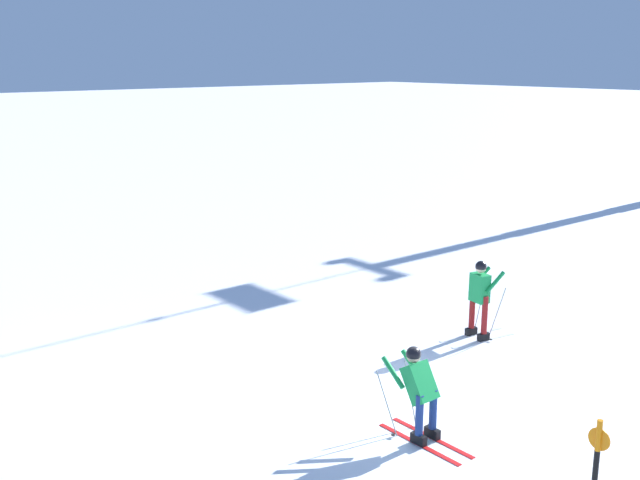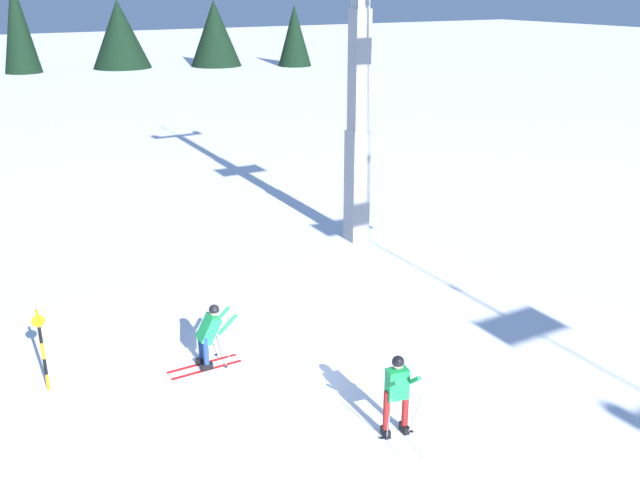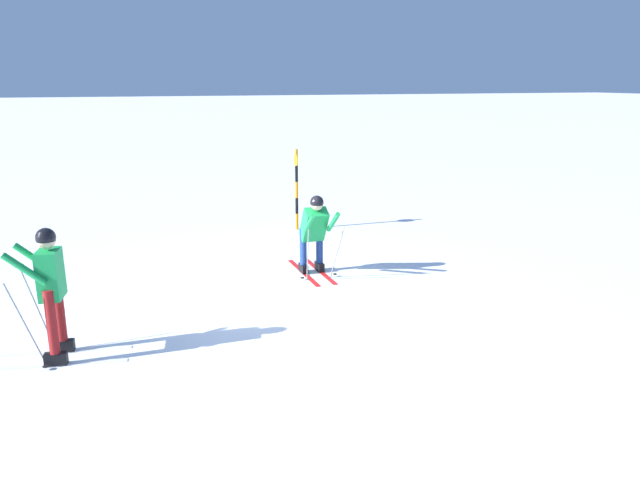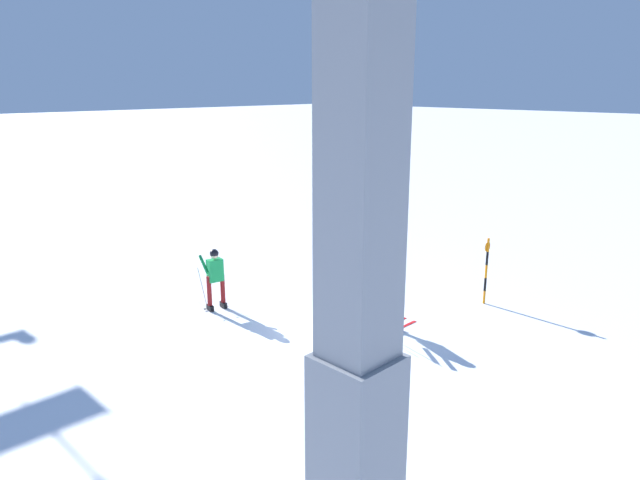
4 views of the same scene
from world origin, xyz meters
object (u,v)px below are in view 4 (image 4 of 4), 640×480
skier_carving_main (387,298)px  lift_tower_near (360,210)px  trail_marker_pole (486,269)px  skier_distant_uphill (215,274)px

skier_carving_main → lift_tower_near: lift_tower_near is taller
skier_carving_main → lift_tower_near: size_ratio=0.14×
trail_marker_pole → skier_distant_uphill: size_ratio=1.07×
trail_marker_pole → skier_distant_uphill: bearing=48.3°
skier_carving_main → lift_tower_near: (-5.61, 7.59, 4.28)m
lift_tower_near → trail_marker_pole: 12.81m
lift_tower_near → trail_marker_pole: bearing=-66.5°
lift_tower_near → skier_distant_uphill: bearing=-28.3°
skier_carving_main → lift_tower_near: 10.36m
trail_marker_pole → skier_distant_uphill: (5.13, 5.77, -0.02)m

